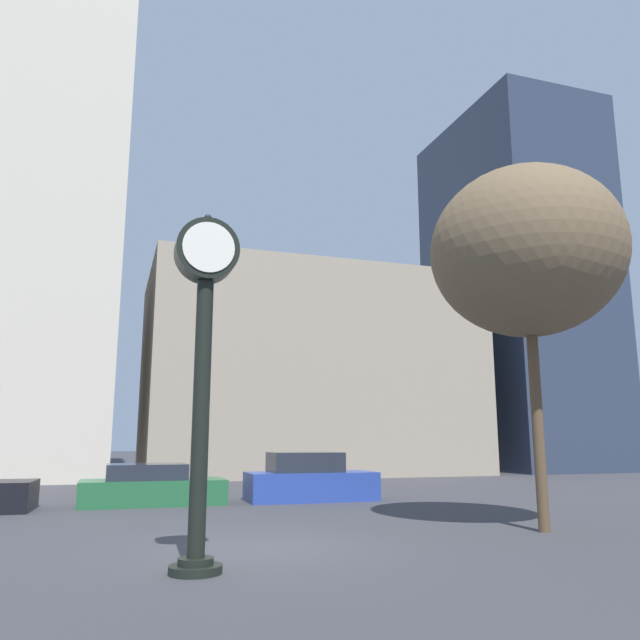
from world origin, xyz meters
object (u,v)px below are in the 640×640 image
Objects in this scene: car_blue at (310,480)px; bare_tree at (526,252)px; car_green at (151,487)px; street_clock at (204,338)px.

bare_tree is (2.60, -7.96, 5.40)m from car_blue.
car_green is 12.37m from bare_tree.
street_clock is 0.68× the size of bare_tree.
bare_tree is at bearing -48.16° from car_green.
car_blue is at bearing 63.95° from street_clock.
car_green is (-0.01, 10.08, -2.90)m from street_clock.
car_blue is at bearing -3.43° from car_green.
street_clock reaches higher than car_blue.
street_clock is at bearing -165.98° from bare_tree.
bare_tree is (7.39, 1.85, 2.62)m from street_clock.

